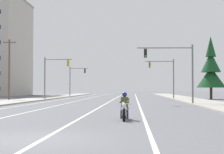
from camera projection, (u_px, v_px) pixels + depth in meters
The scene contains 14 objects.
ground_plane at pixel (35, 139), 11.58m from camera, with size 400.00×400.00×0.00m, color #5B5B60.
lane_stripe_center at pixel (115, 99), 56.46m from camera, with size 0.16×100.00×0.01m, color beige.
lane_stripe_left at pixel (87, 99), 56.72m from camera, with size 0.16×100.00×0.01m, color beige.
lane_stripe_right at pixel (137, 99), 56.26m from camera, with size 0.16×100.00×0.01m, color beige.
lane_stripe_far_left at pixel (66, 99), 56.92m from camera, with size 0.16×100.00×0.01m, color beige.
sidewalk_kerb_right at pixel (189, 100), 50.84m from camera, with size 4.40×110.00×0.14m, color #9E998E.
sidewalk_kerb_left at pixel (34, 99), 52.15m from camera, with size 4.40×110.00×0.14m, color #9E998E.
motorcycle_with_rider at pixel (124, 109), 18.68m from camera, with size 0.70×2.19×1.46m.
traffic_signal_near_right at pixel (176, 64), 36.88m from camera, with size 5.80×0.55×6.20m.
traffic_signal_near_left at pixel (53, 72), 51.71m from camera, with size 4.14×0.42×6.20m.
traffic_signal_mid_right at pixel (165, 73), 55.26m from camera, with size 4.44×0.49×6.20m.
traffic_signal_mid_left at pixel (75, 77), 74.36m from camera, with size 3.75×0.46×6.20m.
utility_pole_left_near at pixel (9, 69), 49.33m from camera, with size 1.83×0.26×8.43m.
conifer_tree_right_verge_far at pixel (211, 70), 54.32m from camera, with size 4.37×4.37×9.62m.
Camera 1 is at (3.19, -11.47, 1.65)m, focal length 57.32 mm.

